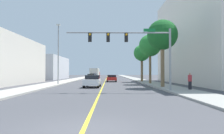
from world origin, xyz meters
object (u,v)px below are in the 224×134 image
(car_yellow, at_px, (92,77))
(palm_near, at_px, (162,35))
(palm_far, at_px, (142,53))
(car_red, at_px, (112,78))
(delivery_truck, at_px, (95,73))
(pedestrian, at_px, (190,81))
(street_lamp, at_px, (58,51))
(car_blue, at_px, (93,76))
(car_white, at_px, (92,81))
(palm_mid, at_px, (150,46))
(traffic_signal_mast, at_px, (134,44))

(car_yellow, bearing_deg, palm_near, -64.36)
(palm_far, distance_m, car_red, 7.44)
(car_yellow, xyz_separation_m, delivery_truck, (-0.43, 16.97, 0.86))
(delivery_truck, bearing_deg, car_red, -76.14)
(palm_near, relative_size, pedestrian, 4.84)
(palm_near, bearing_deg, pedestrian, -66.96)
(palm_far, xyz_separation_m, car_red, (-5.59, 1.61, -4.63))
(street_lamp, height_order, car_blue, street_lamp)
(delivery_truck, distance_m, pedestrian, 45.22)
(car_red, height_order, pedestrian, pedestrian)
(delivery_truck, height_order, pedestrian, delivery_truck)
(palm_near, relative_size, delivery_truck, 0.96)
(palm_far, relative_size, car_blue, 1.56)
(street_lamp, distance_m, car_white, 8.49)
(palm_far, bearing_deg, car_yellow, 140.41)
(car_yellow, bearing_deg, car_white, -83.49)
(palm_far, height_order, car_white, palm_far)
(palm_far, bearing_deg, palm_mid, -89.06)
(street_lamp, bearing_deg, palm_mid, 4.18)
(palm_near, xyz_separation_m, palm_far, (-0.14, 14.32, -0.80))
(palm_near, bearing_deg, car_blue, 108.18)
(palm_far, relative_size, car_yellow, 1.53)
(traffic_signal_mast, xyz_separation_m, street_lamp, (-9.76, 10.99, 0.44))
(traffic_signal_mast, relative_size, car_yellow, 2.20)
(palm_far, xyz_separation_m, delivery_truck, (-10.47, 25.27, -3.71))
(street_lamp, xyz_separation_m, pedestrian, (15.34, -10.08, -3.99))
(street_lamp, bearing_deg, pedestrian, -33.32)
(car_blue, relative_size, car_yellow, 0.98)
(car_white, xyz_separation_m, pedestrian, (9.93, -5.06, 0.20))
(car_yellow, distance_m, car_white, 21.57)
(palm_near, distance_m, car_red, 17.78)
(car_yellow, relative_size, delivery_truck, 0.54)
(street_lamp, bearing_deg, car_yellow, 78.03)
(street_lamp, bearing_deg, car_white, -42.92)
(delivery_truck, bearing_deg, traffic_signal_mast, -79.22)
(pedestrian, bearing_deg, palm_near, -77.62)
(car_red, bearing_deg, car_yellow, 124.36)
(car_yellow, relative_size, pedestrian, 2.75)
(car_blue, relative_size, delivery_truck, 0.53)
(car_white, xyz_separation_m, delivery_truck, (-2.34, 38.46, 0.87))
(car_white, distance_m, delivery_truck, 38.54)
(street_lamp, xyz_separation_m, palm_near, (13.67, -6.17, 1.19))
(traffic_signal_mast, distance_m, car_blue, 37.47)
(traffic_signal_mast, relative_size, pedestrian, 6.03)
(car_blue, height_order, delivery_truck, delivery_truck)
(palm_mid, distance_m, pedestrian, 12.23)
(palm_mid, xyz_separation_m, car_white, (-8.24, -6.02, -5.09))
(palm_far, height_order, car_yellow, palm_far)
(palm_far, distance_m, pedestrian, 18.85)
(palm_mid, bearing_deg, delivery_truck, 108.08)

